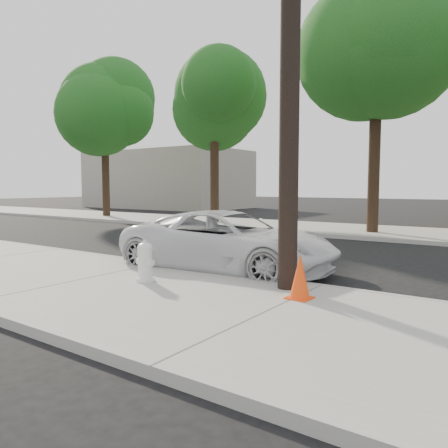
{
  "coord_description": "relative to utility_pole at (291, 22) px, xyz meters",
  "views": [
    {
      "loc": [
        7.04,
        -9.54,
        1.95
      ],
      "look_at": [
        0.79,
        -0.64,
        1.0
      ],
      "focal_mm": 35.0,
      "sensor_mm": 36.0,
      "label": 1
    }
  ],
  "objects": [
    {
      "name": "tree_c",
      "position": [
        -1.38,
        10.34,
        2.21
      ],
      "size": [
        4.96,
        4.8,
        9.55
      ],
      "color": "black",
      "rests_on": "far_sidewalk"
    },
    {
      "name": "traffic_cone",
      "position": [
        0.49,
        -0.52,
        -4.2
      ],
      "size": [
        0.4,
        0.4,
        0.73
      ],
      "rotation": [
        0.0,
        0.0,
        -0.06
      ],
      "color": "#F9420D",
      "rests_on": "near_sidewalk"
    },
    {
      "name": "ground",
      "position": [
        -3.6,
        2.7,
        -4.7
      ],
      "size": [
        120.0,
        120.0,
        0.0
      ],
      "primitive_type": "plane",
      "color": "black",
      "rests_on": "ground"
    },
    {
      "name": "building_far",
      "position": [
        -23.6,
        22.7,
        -2.2
      ],
      "size": [
        14.0,
        8.0,
        5.0
      ],
      "primitive_type": "cube",
      "color": "gray",
      "rests_on": "ground"
    },
    {
      "name": "police_cruiser",
      "position": [
        -2.15,
        1.29,
        -4.0
      ],
      "size": [
        5.17,
        2.69,
        1.39
      ],
      "primitive_type": "imported",
      "rotation": [
        0.0,
        0.0,
        1.65
      ],
      "color": "silver",
      "rests_on": "ground"
    },
    {
      "name": "tree_a",
      "position": [
        -17.4,
        10.55,
        1.83
      ],
      "size": [
        4.65,
        4.5,
        9.0
      ],
      "color": "black",
      "rests_on": "far_sidewalk"
    },
    {
      "name": "tree_b",
      "position": [
        -9.41,
        10.76,
        1.45
      ],
      "size": [
        4.34,
        4.2,
        8.45
      ],
      "color": "black",
      "rests_on": "far_sidewalk"
    },
    {
      "name": "curb_near",
      "position": [
        -3.6,
        0.6,
        -4.62
      ],
      "size": [
        90.0,
        0.12,
        0.16
      ],
      "primitive_type": "cube",
      "color": "#9E9B93",
      "rests_on": "ground"
    },
    {
      "name": "far_sidewalk",
      "position": [
        -3.6,
        11.2,
        -4.62
      ],
      "size": [
        90.0,
        5.0,
        0.15
      ],
      "primitive_type": "cube",
      "color": "gray",
      "rests_on": "ground"
    },
    {
      "name": "near_sidewalk",
      "position": [
        -3.6,
        -1.6,
        -4.62
      ],
      "size": [
        90.0,
        4.4,
        0.15
      ],
      "primitive_type": "cube",
      "color": "gray",
      "rests_on": "ground"
    },
    {
      "name": "utility_pole",
      "position": [
        0.0,
        0.0,
        0.0
      ],
      "size": [
        1.4,
        0.34,
        9.0
      ],
      "color": "black",
      "rests_on": "near_sidewalk"
    },
    {
      "name": "fire_hydrant",
      "position": [
        -2.45,
        -1.04,
        -4.19
      ],
      "size": [
        0.38,
        0.36,
        0.74
      ],
      "rotation": [
        0.0,
        0.0,
        0.02
      ],
      "color": "silver",
      "rests_on": "near_sidewalk"
    }
  ]
}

